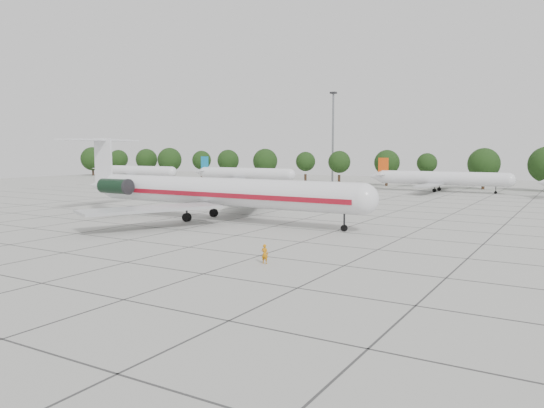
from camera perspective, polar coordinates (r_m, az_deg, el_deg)
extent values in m
plane|color=#A8A8A1|center=(57.79, -3.85, -3.41)|extent=(260.00, 260.00, 0.00)
cube|color=#383838|center=(70.52, 3.07, -1.71)|extent=(170.00, 170.00, 0.02)
cylinder|color=silver|center=(69.51, -5.60, 1.33)|extent=(39.56, 4.01, 3.62)
sphere|color=silver|center=(59.82, 9.74, 0.54)|extent=(3.62, 3.62, 3.62)
cone|color=silver|center=(84.91, -17.86, 1.90)|extent=(5.53, 3.68, 3.62)
cube|color=maroon|center=(71.00, -4.71, 1.22)|extent=(38.43, 0.44, 0.60)
cube|color=maroon|center=(68.07, -6.52, 1.00)|extent=(38.43, 0.44, 0.60)
cube|color=#B7BABC|center=(79.24, -2.89, 0.84)|extent=(11.41, 17.08, 0.33)
cube|color=#B7BABC|center=(63.93, -12.88, -0.52)|extent=(11.66, 17.04, 0.33)
cube|color=black|center=(81.76, -13.53, 2.11)|extent=(2.43, 1.45, 0.27)
cylinder|color=black|center=(82.31, -13.15, 2.14)|extent=(5.29, 2.14, 2.09)
cube|color=black|center=(78.34, -16.07, 1.88)|extent=(2.43, 1.45, 0.27)
cylinder|color=black|center=(77.82, -16.49, 1.85)|extent=(5.29, 2.14, 2.09)
cube|color=silver|center=(84.33, -17.70, 4.50)|extent=(3.52, 0.34, 6.59)
cube|color=silver|center=(84.91, -18.11, 6.57)|extent=(3.42, 13.21, 0.24)
cylinder|color=black|center=(60.97, 7.77, -1.97)|extent=(0.22, 0.22, 2.09)
cylinder|color=black|center=(61.07, 7.76, -2.59)|extent=(0.77, 0.31, 0.77)
cylinder|color=black|center=(73.98, -6.30, -0.28)|extent=(0.27, 0.27, 1.98)
cylinder|color=black|center=(74.08, -6.29, -0.95)|extent=(1.10, 0.67, 1.10)
cylinder|color=black|center=(69.57, -9.16, -0.71)|extent=(0.27, 0.27, 1.98)
cylinder|color=black|center=(69.67, -9.15, -1.43)|extent=(1.10, 0.67, 1.10)
imported|color=#CA780B|center=(43.54, -0.79, -5.38)|extent=(0.62, 0.44, 1.63)
cylinder|color=silver|center=(162.86, -14.35, 3.48)|extent=(27.20, 3.00, 3.00)
cube|color=#B7BABC|center=(163.62, -14.59, 3.06)|extent=(3.50, 27.20, 0.25)
cube|color=red|center=(172.55, -17.54, 4.37)|extent=(2.40, 0.25, 3.60)
cylinder|color=black|center=(165.25, -14.04, 2.61)|extent=(0.80, 0.45, 0.80)
cylinder|color=black|center=(162.16, -15.13, 2.53)|extent=(0.80, 0.45, 0.80)
cylinder|color=silver|center=(141.10, -2.92, 3.31)|extent=(27.20, 3.00, 3.00)
cube|color=#B7BABC|center=(141.71, -3.26, 2.83)|extent=(3.50, 27.20, 0.25)
cube|color=#0C73A3|center=(148.87, -7.25, 4.40)|extent=(2.40, 0.25, 3.60)
cylinder|color=black|center=(143.62, -2.77, 2.31)|extent=(0.80, 0.45, 0.80)
cylinder|color=black|center=(139.98, -3.76, 2.22)|extent=(0.80, 0.45, 0.80)
cylinder|color=silver|center=(123.09, 17.80, 2.66)|extent=(27.20, 3.00, 3.00)
cube|color=#B7BABC|center=(123.38, 17.33, 2.12)|extent=(3.50, 27.20, 0.25)
cube|color=#D7460C|center=(126.66, 11.89, 4.07)|extent=(2.40, 0.25, 3.60)
cylinder|color=black|center=(125.61, 17.54, 1.54)|extent=(0.80, 0.45, 0.80)
cylinder|color=black|center=(121.34, 17.07, 1.41)|extent=(0.80, 0.45, 0.80)
cylinder|color=#332114|center=(202.79, -18.69, 3.29)|extent=(0.70, 0.70, 2.50)
sphere|color=black|center=(202.66, -18.74, 4.63)|extent=(8.44, 8.44, 8.44)
cylinder|color=#332114|center=(192.98, -16.13, 3.25)|extent=(0.70, 0.70, 2.50)
sphere|color=black|center=(192.84, -16.17, 4.66)|extent=(6.44, 6.44, 6.44)
cylinder|color=#332114|center=(183.59, -13.31, 3.21)|extent=(0.70, 0.70, 2.50)
sphere|color=black|center=(183.45, -13.34, 4.69)|extent=(7.14, 7.14, 7.14)
cylinder|color=#332114|center=(176.67, -10.93, 3.16)|extent=(0.70, 0.70, 2.50)
sphere|color=black|center=(176.52, -10.96, 4.70)|extent=(7.79, 7.79, 7.79)
cylinder|color=#332114|center=(168.21, -7.56, 3.08)|extent=(0.70, 0.70, 2.50)
sphere|color=black|center=(168.05, -7.58, 4.70)|extent=(5.94, 5.94, 5.94)
cylinder|color=#332114|center=(162.11, -4.72, 3.01)|extent=(0.70, 0.70, 2.50)
sphere|color=black|center=(161.94, -4.74, 4.69)|extent=(6.57, 6.57, 6.57)
cylinder|color=#332114|center=(154.85, -0.74, 2.89)|extent=(0.70, 0.70, 2.50)
sphere|color=black|center=(154.68, -0.74, 4.65)|extent=(7.15, 7.15, 7.15)
cylinder|color=#332114|center=(148.41, 3.62, 2.75)|extent=(0.70, 0.70, 2.50)
sphere|color=black|center=(148.23, 3.63, 4.59)|extent=(5.43, 5.43, 5.43)
cylinder|color=#332114|center=(144.06, 7.23, 2.62)|extent=(0.70, 0.70, 2.50)
sphere|color=black|center=(143.88, 7.26, 4.51)|extent=(5.99, 5.99, 5.99)
cylinder|color=#332114|center=(139.35, 12.22, 2.43)|extent=(0.70, 0.70, 2.50)
sphere|color=black|center=(139.15, 12.26, 4.38)|extent=(6.50, 6.50, 6.50)
cylinder|color=#332114|center=(136.47, 16.28, 2.26)|extent=(0.70, 0.70, 2.50)
sphere|color=black|center=(136.27, 16.33, 4.25)|extent=(4.93, 4.93, 4.93)
cylinder|color=#332114|center=(133.81, 21.75, 2.01)|extent=(0.70, 0.70, 2.50)
sphere|color=black|center=(133.60, 21.83, 4.04)|extent=(7.40, 7.40, 7.40)
cylinder|color=slate|center=(152.34, 6.56, 7.04)|extent=(0.56, 0.56, 25.00)
cube|color=black|center=(153.14, 6.62, 11.80)|extent=(1.60, 1.60, 0.50)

